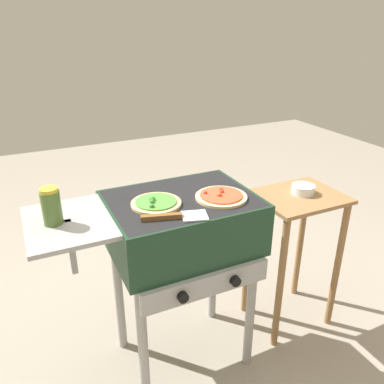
{
  "coord_description": "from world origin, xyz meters",
  "views": [
    {
      "loc": [
        -0.61,
        -1.39,
        1.6
      ],
      "look_at": [
        0.05,
        0.0,
        0.92
      ],
      "focal_mm": 36.03,
      "sensor_mm": 36.0,
      "label": 1
    }
  ],
  "objects": [
    {
      "name": "grill",
      "position": [
        -0.01,
        -0.0,
        0.76
      ],
      "size": [
        0.96,
        0.53,
        0.9
      ],
      "color": "#193823",
      "rests_on": "ground_plane"
    },
    {
      "name": "pizza_veggie",
      "position": [
        -0.12,
        -0.01,
        0.91
      ],
      "size": [
        0.21,
        0.21,
        0.04
      ],
      "color": "#E0C17F",
      "rests_on": "grill"
    },
    {
      "name": "sauce_jar",
      "position": [
        -0.53,
        0.0,
        0.97
      ],
      "size": [
        0.07,
        0.07,
        0.14
      ],
      "color": "#4C6B2D",
      "rests_on": "grill"
    },
    {
      "name": "prep_table",
      "position": [
        0.66,
        0.0,
        0.56
      ],
      "size": [
        0.44,
        0.36,
        0.79
      ],
      "color": "olive",
      "rests_on": "ground_plane"
    },
    {
      "name": "pizza_pepperoni",
      "position": [
        0.15,
        -0.07,
        0.91
      ],
      "size": [
        0.22,
        0.22,
        0.03
      ],
      "color": "beige",
      "rests_on": "grill"
    },
    {
      "name": "ground_plane",
      "position": [
        0.0,
        0.0,
        0.0
      ],
      "size": [
        8.0,
        8.0,
        0.0
      ],
      "primitive_type": "plane",
      "color": "gray"
    },
    {
      "name": "spatula",
      "position": [
        -0.1,
        -0.16,
        0.91
      ],
      "size": [
        0.27,
        0.13,
        0.02
      ],
      "color": "#B7BABF",
      "rests_on": "grill"
    },
    {
      "name": "topping_bowl_near",
      "position": [
        0.69,
        0.01,
        0.81
      ],
      "size": [
        0.12,
        0.12,
        0.04
      ],
      "color": "silver",
      "rests_on": "prep_table"
    }
  ]
}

